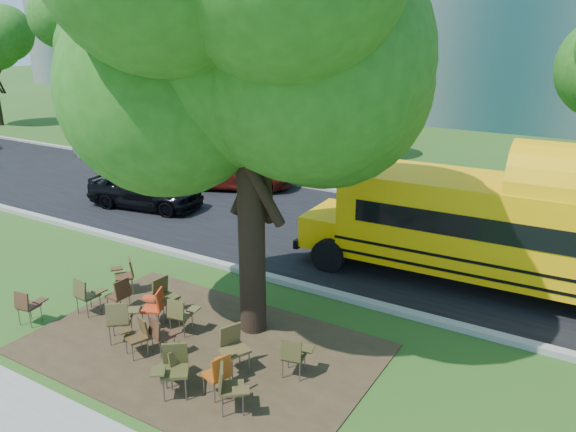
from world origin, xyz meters
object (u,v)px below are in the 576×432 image
Objects in this scene: school_bus at (547,236)px; bg_car_silver at (98,149)px; chair_10 at (164,294)px; black_car at (145,189)px; pedestrian_b at (86,135)px; chair_11 at (180,313)px; chair_5 at (173,365)px; chair_9 at (155,304)px; chair_14 at (126,272)px; chair_4 at (161,333)px; chair_6 at (219,371)px; chair_8 at (120,292)px; chair_15 at (175,362)px; chair_3 at (138,333)px; pedestrian_a at (118,134)px; chair_2 at (120,317)px; chair_12 at (233,345)px; chair_7 at (229,385)px; bg_car_red at (229,169)px; chair_1 at (86,293)px; chair_0 at (27,304)px; chair_13 at (294,354)px; main_tree at (248,55)px.

bg_car_silver is at bearing 165.44° from school_bus.
black_car reaches higher than chair_10.
chair_11 is at bearing 3.12° from pedestrian_b.
chair_9 is at bearing -75.85° from chair_5.
school_bus is at bearing -110.05° from chair_14.
chair_4 is at bearing -85.48° from chair_11.
chair_6 is 0.94× the size of chair_14.
chair_11 is (-0.19, 0.78, 0.03)m from chair_4.
chair_8 is 1.10× the size of chair_15.
pedestrian_a is at bearing -20.79° from chair_3.
chair_5 reaches higher than chair_14.
black_car is 1.18× the size of bg_car_silver.
chair_2 reaches higher than chair_12.
chair_9 is (-1.94, 1.58, -0.04)m from chair_5.
bg_car_silver is at bearing 27.56° from chair_9.
chair_7 is 0.16× the size of bg_car_red.
chair_9 reaches higher than chair_1.
chair_4 is at bearing 0.80° from chair_0.
chair_9 reaches higher than chair_4.
chair_14 is at bearing 63.15° from chair_0.
chair_5 is 1.20m from chair_12.
chair_3 is at bearing -132.32° from chair_4.
bg_car_silver is 2.23× the size of pedestrian_b.
chair_10 is (-7.08, -5.46, -1.00)m from school_bus.
chair_14 is (-4.47, 2.08, 0.03)m from chair_6.
chair_1 is 1.02× the size of chair_7.
chair_3 is at bearing -50.97° from chair_12.
chair_2 is 2.35m from chair_14.
bg_car_silver is (-17.30, 10.49, 0.07)m from chair_13.
chair_4 is at bearing 63.80° from chair_15.
pedestrian_b reaches higher than chair_7.
chair_1 is 1.11× the size of chair_4.
main_tree is 5.44m from chair_11.
bg_car_red is (-3.68, 9.16, 0.19)m from chair_14.
school_bus is 11.67× the size of chair_5.
school_bus reaches higher than chair_4.
chair_4 is at bearing -108.08° from pedestrian_a.
main_tree is at bearing 19.38° from chair_0.
main_tree is at bearing -102.05° from bg_car_silver.
chair_12 is at bearing 0.65° from chair_0.
bg_car_red is at bearing 78.46° from chair_2.
chair_1 is at bearing 82.59° from chair_15.
black_car reaches higher than bg_car_silver.
main_tree is 6.08m from chair_8.
school_bus is 11.92m from chair_0.
chair_14 is at bearing -148.49° from black_car.
chair_12 is (3.55, -0.52, 0.04)m from chair_8.
chair_1 is (-8.65, -6.28, -1.03)m from school_bus.
bg_car_silver is at bearing 102.76° from chair_2.
chair_2 is at bearing -0.21° from pedestrian_b.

